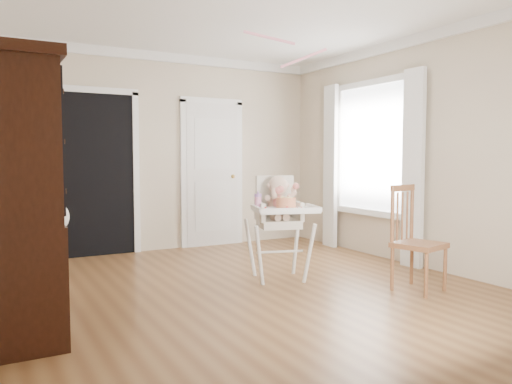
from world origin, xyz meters
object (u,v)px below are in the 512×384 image
china_cabinet (22,197)px  dining_chair (416,242)px  cake (286,203)px  high_chair (279,214)px  sippy_cup (258,200)px

china_cabinet → dining_chair: 3.47m
cake → china_cabinet: (-2.38, -0.22, 0.17)m
high_chair → cake: high_chair is taller
high_chair → dining_chair: high_chair is taller
cake → dining_chair: bearing=-36.4°
dining_chair → china_cabinet: bearing=157.9°
high_chair → sippy_cup: high_chair is taller
china_cabinet → dining_chair: size_ratio=1.97×
high_chair → cake: (-0.08, -0.26, 0.14)m
high_chair → dining_chair: bearing=-30.2°
high_chair → sippy_cup: size_ratio=6.26×
sippy_cup → dining_chair: dining_chair is taller
cake → china_cabinet: china_cabinet is taller
sippy_cup → dining_chair: bearing=-40.1°
dining_chair → sippy_cup: bearing=126.5°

